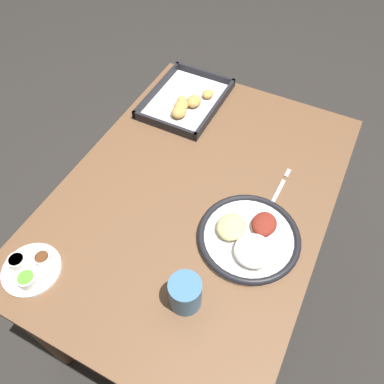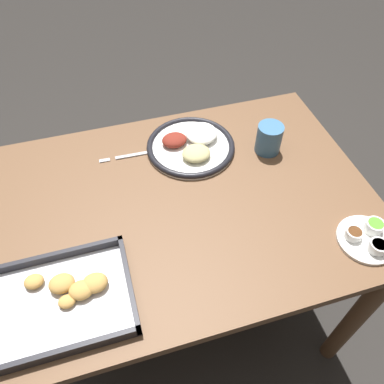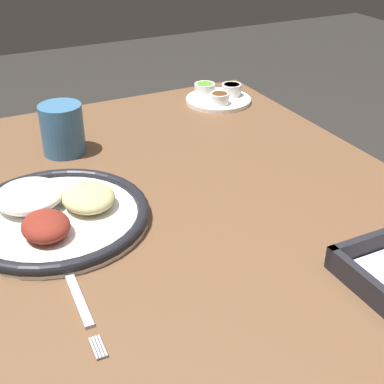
{
  "view_description": "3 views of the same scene",
  "coord_description": "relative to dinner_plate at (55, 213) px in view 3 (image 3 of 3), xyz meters",
  "views": [
    {
      "loc": [
        -0.63,
        -0.31,
        1.71
      ],
      "look_at": [
        -0.02,
        0.0,
        0.8
      ],
      "focal_mm": 35.0,
      "sensor_mm": 36.0,
      "label": 1
    },
    {
      "loc": [
        0.18,
        0.68,
        1.63
      ],
      "look_at": [
        -0.02,
        0.0,
        0.8
      ],
      "focal_mm": 35.0,
      "sensor_mm": 36.0,
      "label": 2
    },
    {
      "loc": [
        0.65,
        -0.33,
        1.23
      ],
      "look_at": [
        -0.02,
        0.0,
        0.8
      ],
      "focal_mm": 50.0,
      "sensor_mm": 36.0,
      "label": 3
    }
  ],
  "objects": [
    {
      "name": "dining_table",
      "position": [
        0.09,
        0.21,
        -0.14
      ],
      "size": [
        1.13,
        0.8,
        0.77
      ],
      "color": "brown",
      "rests_on": "ground_plane"
    },
    {
      "name": "dinner_plate",
      "position": [
        0.0,
        0.0,
        0.0
      ],
      "size": [
        0.29,
        0.29,
        0.05
      ],
      "color": "white",
      "rests_on": "dining_table"
    },
    {
      "name": "fork",
      "position": [
        0.19,
        -0.02,
        -0.01
      ],
      "size": [
        0.21,
        0.02,
        0.0
      ],
      "rotation": [
        0.0,
        0.0,
        -0.03
      ],
      "color": "#B2B2B7",
      "rests_on": "dining_table"
    },
    {
      "name": "saucer_plate",
      "position": [
        -0.35,
        0.49,
        0.0
      ],
      "size": [
        0.16,
        0.16,
        0.04
      ],
      "color": "white",
      "rests_on": "dining_table"
    },
    {
      "name": "drinking_cup",
      "position": [
        -0.24,
        0.08,
        0.03
      ],
      "size": [
        0.08,
        0.08,
        0.1
      ],
      "color": "#38668E",
      "rests_on": "dining_table"
    }
  ]
}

